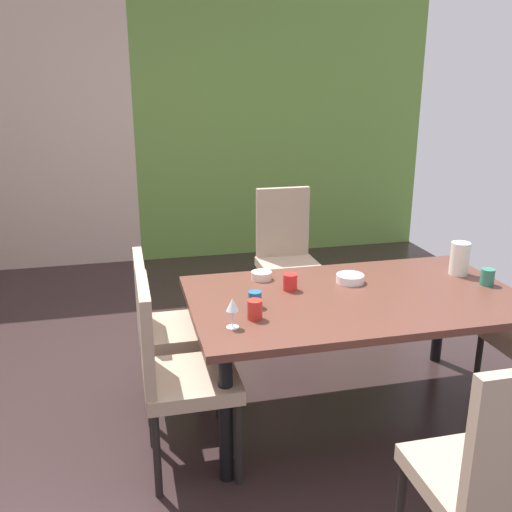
{
  "coord_description": "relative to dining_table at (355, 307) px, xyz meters",
  "views": [
    {
      "loc": [
        -0.44,
        -2.89,
        1.86
      ],
      "look_at": [
        0.31,
        0.23,
        0.85
      ],
      "focal_mm": 40.0,
      "sensor_mm": 36.0,
      "label": 1
    }
  ],
  "objects": [
    {
      "name": "ground_plane",
      "position": [
        -0.77,
        0.18,
        -0.65
      ],
      "size": [
        5.67,
        6.18,
        0.02
      ],
      "primitive_type": "cube",
      "color": "#2C1E1F"
    },
    {
      "name": "cup_near_shelf",
      "position": [
        -0.61,
        -0.18,
        0.12
      ],
      "size": [
        0.08,
        0.08,
        0.1
      ],
      "primitive_type": "cylinder",
      "color": "red",
      "rests_on": "dining_table"
    },
    {
      "name": "cup_rear",
      "position": [
        -0.58,
        -0.04,
        0.11
      ],
      "size": [
        0.07,
        0.07,
        0.08
      ],
      "primitive_type": "cylinder",
      "color": "#225A8C",
      "rests_on": "dining_table"
    },
    {
      "name": "pitcher_near_window",
      "position": [
        0.74,
        0.18,
        0.17
      ],
      "size": [
        0.13,
        0.11,
        0.2
      ],
      "color": "silver",
      "rests_on": "dining_table"
    },
    {
      "name": "garden_window_panel",
      "position": [
        0.51,
        3.21,
        0.79
      ],
      "size": [
        3.11,
        0.1,
        2.87
      ],
      "primitive_type": "cube",
      "color": "olive",
      "rests_on": "ground_plane"
    },
    {
      "name": "wine_glass_north",
      "position": [
        -0.74,
        -0.26,
        0.18
      ],
      "size": [
        0.06,
        0.06,
        0.15
      ],
      "color": "silver",
      "rests_on": "dining_table"
    },
    {
      "name": "dining_table",
      "position": [
        0.0,
        0.0,
        0.0
      ],
      "size": [
        1.82,
        1.06,
        0.72
      ],
      "color": "brown",
      "rests_on": "ground_plane"
    },
    {
      "name": "serving_bowl_south",
      "position": [
        -0.44,
        0.37,
        0.1
      ],
      "size": [
        0.12,
        0.12,
        0.05
      ],
      "primitive_type": "cylinder",
      "color": "beige",
      "rests_on": "dining_table"
    },
    {
      "name": "serving_bowl_east",
      "position": [
        0.05,
        0.19,
        0.1
      ],
      "size": [
        0.16,
        0.16,
        0.05
      ],
      "primitive_type": "cylinder",
      "color": "white",
      "rests_on": "dining_table"
    },
    {
      "name": "chair_head_near",
      "position": [
        -0.03,
        -1.31,
        -0.08
      ],
      "size": [
        0.44,
        0.44,
        1.03
      ],
      "color": "tan",
      "rests_on": "ground_plane"
    },
    {
      "name": "chair_head_far",
      "position": [
        -0.01,
        1.32,
        -0.07
      ],
      "size": [
        0.44,
        0.45,
        1.05
      ],
      "rotation": [
        0.0,
        0.0,
        3.14
      ],
      "color": "tan",
      "rests_on": "ground_plane"
    },
    {
      "name": "chair_left_near",
      "position": [
        -1.03,
        -0.29,
        -0.09
      ],
      "size": [
        0.45,
        0.44,
        0.98
      ],
      "rotation": [
        0.0,
        0.0,
        -1.57
      ],
      "color": "tan",
      "rests_on": "ground_plane"
    },
    {
      "name": "cup_corner",
      "position": [
        -0.33,
        0.16,
        0.12
      ],
      "size": [
        0.08,
        0.08,
        0.09
      ],
      "primitive_type": "cylinder",
      "color": "red",
      "rests_on": "dining_table"
    },
    {
      "name": "chair_left_far",
      "position": [
        -1.02,
        0.29,
        -0.11
      ],
      "size": [
        0.45,
        0.44,
        0.93
      ],
      "rotation": [
        0.0,
        0.0,
        -1.57
      ],
      "color": "tan",
      "rests_on": "ground_plane"
    },
    {
      "name": "cup_right",
      "position": [
        0.8,
        -0.03,
        0.12
      ],
      "size": [
        0.08,
        0.08,
        0.09
      ],
      "primitive_type": "cylinder",
      "color": "#2F7762",
      "rests_on": "dining_table"
    }
  ]
}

